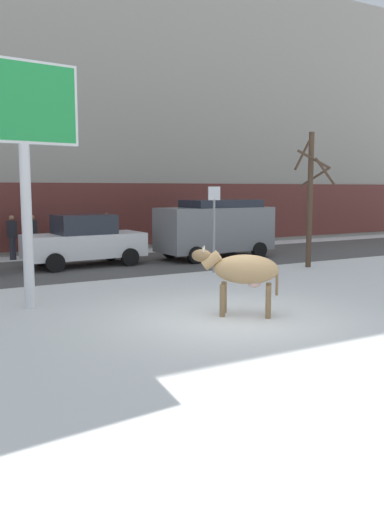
{
  "coord_description": "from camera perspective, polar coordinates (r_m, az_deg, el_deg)",
  "views": [
    {
      "loc": [
        -6.05,
        -9.2,
        2.74
      ],
      "look_at": [
        0.22,
        2.05,
        1.1
      ],
      "focal_mm": 36.97,
      "sensor_mm": 36.0,
      "label": 1
    }
  ],
  "objects": [
    {
      "name": "ground_plane",
      "position": [
        11.34,
        4.09,
        -6.74
      ],
      "size": [
        120.0,
        120.0,
        0.0
      ],
      "primitive_type": "plane",
      "color": "white"
    },
    {
      "name": "pedestrian_far_left",
      "position": [
        22.62,
        -9.22,
        2.45
      ],
      "size": [
        0.36,
        0.24,
        1.73
      ],
      "color": "#282833",
      "rests_on": "ground"
    },
    {
      "name": "bare_tree_left_lot",
      "position": [
        18.89,
        12.72,
        6.52
      ],
      "size": [
        1.55,
        1.54,
        4.68
      ],
      "color": "#4C3828",
      "rests_on": "ground"
    },
    {
      "name": "building_facade",
      "position": [
        26.2,
        -16.07,
        15.2
      ],
      "size": [
        44.0,
        6.1,
        13.0
      ],
      "color": "gray",
      "rests_on": "ground"
    },
    {
      "name": "billboard",
      "position": [
        12.64,
        -17.83,
        14.07
      ],
      "size": [
        2.53,
        0.48,
        5.56
      ],
      "color": "silver",
      "rests_on": "ground"
    },
    {
      "name": "car_white_sedan",
      "position": [
        19.2,
        -11.57,
        1.63
      ],
      "size": [
        4.29,
        2.15,
        1.84
      ],
      "color": "white",
      "rests_on": "ground"
    },
    {
      "name": "cow_tan",
      "position": [
        11.44,
        5.51,
        -1.57
      ],
      "size": [
        1.75,
        1.49,
        1.54
      ],
      "color": "tan",
      "rests_on": "ground"
    },
    {
      "name": "road_strip",
      "position": [
        19.04,
        -10.31,
        -1.12
      ],
      "size": [
        60.0,
        5.6,
        0.01
      ],
      "primitive_type": "cube",
      "color": "#514F4C",
      "rests_on": "ground"
    },
    {
      "name": "street_sign",
      "position": [
        17.27,
        2.4,
        3.7
      ],
      "size": [
        0.44,
        0.08,
        2.82
      ],
      "color": "gray",
      "rests_on": "ground"
    },
    {
      "name": "car_grey_van",
      "position": [
        20.93,
        2.55,
        3.15
      ],
      "size": [
        4.69,
        2.3,
        2.32
      ],
      "color": "slate",
      "rests_on": "ground"
    },
    {
      "name": "pedestrian_near_billboard",
      "position": [
        21.77,
        -16.88,
        2.04
      ],
      "size": [
        0.36,
        0.24,
        1.73
      ],
      "color": "#282833",
      "rests_on": "ground"
    },
    {
      "name": "pedestrian_by_cars",
      "position": [
        21.62,
        -18.87,
        1.93
      ],
      "size": [
        0.36,
        0.24,
        1.73
      ],
      "color": "#282833",
      "rests_on": "ground"
    }
  ]
}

